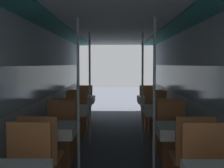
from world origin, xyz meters
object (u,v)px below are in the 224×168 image
Objects in this scene: dining_table_left_3 at (82,101)px; chair_right_near_2 at (166,135)px; chair_left_far_3 at (84,110)px; support_pole_right_2 at (142,88)px; chair_left_far_2 at (75,123)px; chair_left_near_3 at (79,117)px; dining_table_left_1 at (52,133)px; support_pole_right_1 at (154,99)px; chair_right_far_2 at (157,123)px; support_pole_left_2 at (90,88)px; chair_right_far_1 at (173,146)px; dining_table_right_1 at (181,133)px; chair_right_near_3 at (153,118)px; chair_left_far_1 at (59,145)px; dining_table_left_2 at (71,112)px; chair_left_near_2 at (67,135)px; chair_right_far_3 at (148,110)px; support_pole_left_1 at (78,99)px; dining_table_right_2 at (161,112)px; dining_table_right_3 at (151,101)px.

dining_table_left_3 is 0.76× the size of chair_right_near_2.
chair_left_far_3 is 0.45× the size of support_pole_right_2.
chair_left_far_2 is 2.10m from chair_right_near_2.
chair_left_far_2 is at bearing -90.00° from chair_left_near_3.
dining_table_left_1 is 0.34× the size of support_pole_right_1.
dining_table_left_1 is at bearing 54.16° from chair_right_far_2.
support_pole_right_1 is at bearing -61.10° from support_pole_left_2.
support_pole_right_2 is at bearing -73.93° from chair_right_far_1.
chair_right_near_3 is (0.00, 3.12, -0.32)m from dining_table_right_1.
support_pole_right_2 is at bearing -137.50° from chair_left_far_1.
chair_left_near_2 is (-0.00, -0.58, -0.32)m from dining_table_left_2.
chair_right_far_2 is 0.69m from chair_right_near_3.
chair_right_far_3 is (0.00, 1.85, 0.00)m from chair_right_far_2.
dining_table_left_2 is at bearing 18.26° from chair_right_far_2.
chair_right_far_1 is at bearing -73.93° from support_pole_right_2.
dining_table_left_3 is at bearing 125.84° from chair_right_near_2.
dining_table_left_2 is at bearing 180.00° from support_pole_right_2.
support_pole_left_2 reaches higher than dining_table_left_2.
chair_right_near_2 is at bearing 90.00° from chair_right_far_2.
chair_left_far_1 is at bearing 157.37° from support_pole_right_1.
support_pole_left_1 reaches higher than chair_right_far_1.
chair_right_near_2 is at bearing -158.45° from chair_left_far_1.
chair_left_far_3 reaches higher than dining_table_right_1.
chair_left_near_3 is 1.00× the size of chair_right_far_1.
chair_left_near_3 is at bearing 90.00° from dining_table_left_2.
chair_right_near_3 reaches higher than dining_table_left_3.
chair_right_near_2 is at bearing -90.00° from dining_table_right_2.
chair_left_near_2 reaches higher than dining_table_right_2.
support_pole_right_2 is (1.39, -2.43, 0.79)m from chair_left_far_3.
chair_right_far_1 is 1.00× the size of chair_right_near_3.
chair_right_far_3 is at bearing -133.47° from chair_left_far_2.
chair_left_far_3 reaches higher than dining_table_right_2.
support_pole_left_2 is 2.96× the size of dining_table_right_2.
chair_right_far_2 is at bearing 18.26° from dining_table_left_2.
support_pole_right_1 is 3.74m from dining_table_right_3.
support_pole_right_2 is (-0.37, 1.27, 0.79)m from chair_right_far_1.
dining_table_left_2 is 0.59m from support_pole_left_2.
support_pole_right_2 reaches higher than chair_right_far_1.
chair_right_near_2 is 0.45× the size of support_pole_right_2.
chair_right_near_3 is (1.75, 1.85, 0.00)m from chair_left_near_2.
chair_left_near_3 is 1.00× the size of chair_right_near_3.
dining_table_right_1 is 0.59m from support_pole_right_1.
chair_right_far_2 is (1.75, -1.85, 0.00)m from chair_left_far_3.
support_pole_left_1 is 2.24× the size of chair_left_far_2.
chair_left_far_3 is at bearing -46.53° from chair_right_far_2.
dining_table_left_2 is 0.76× the size of chair_left_near_2.
chair_right_far_1 is at bearing -35.94° from dining_table_left_2.
chair_right_far_1 is 2.54m from chair_right_near_3.
dining_table_left_2 is at bearing -90.00° from chair_left_near_3.
chair_left_near_3 is 1.32× the size of dining_table_right_1.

